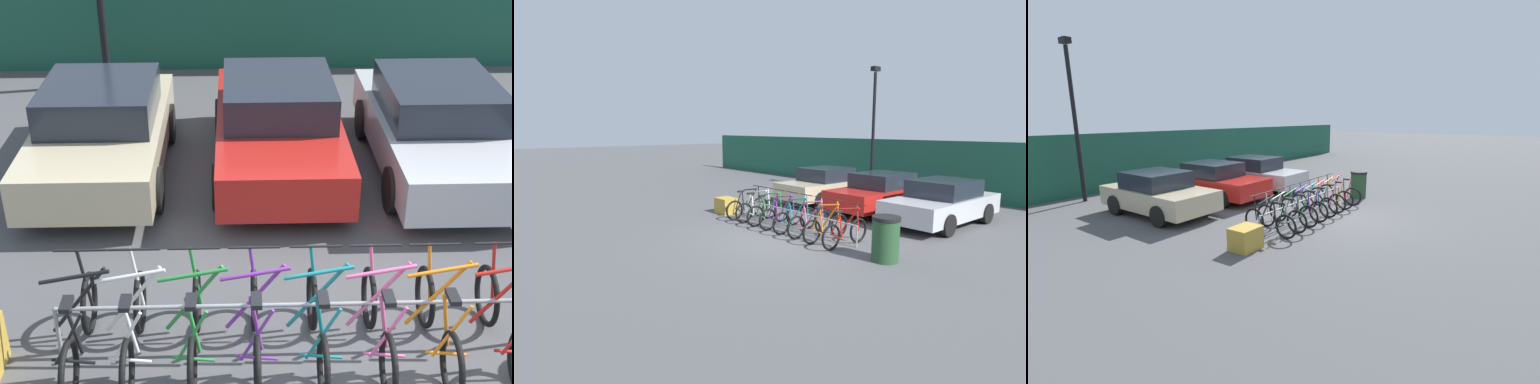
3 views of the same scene
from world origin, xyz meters
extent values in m
cube|color=#19513D|center=(0.00, 9.50, 1.22)|extent=(36.00, 0.16, 2.44)
cylinder|color=gray|center=(-0.54, 0.68, 0.55)|extent=(4.67, 0.04, 0.04)
cylinder|color=gray|center=(-2.87, 0.68, 0.28)|extent=(0.04, 0.04, 0.55)
torus|color=black|center=(-2.62, 0.00, 0.33)|extent=(0.06, 0.66, 0.66)
torus|color=black|center=(-2.62, 1.05, 0.33)|extent=(0.06, 0.66, 0.66)
cylinder|color=black|center=(-2.62, 0.68, 0.65)|extent=(0.60, 0.04, 0.76)
cylinder|color=black|center=(-2.62, 0.63, 0.96)|extent=(0.68, 0.04, 0.16)
cylinder|color=black|center=(-2.62, 0.35, 0.59)|extent=(0.14, 0.04, 0.63)
cylinder|color=black|center=(-2.62, 0.15, 0.61)|extent=(0.32, 0.03, 0.58)
cylinder|color=black|center=(-2.62, 0.20, 0.31)|extent=(0.40, 0.03, 0.08)
cylinder|color=black|center=(-2.62, 1.01, 0.68)|extent=(0.12, 0.04, 0.69)
cylinder|color=black|center=(-2.62, 0.97, 1.04)|extent=(0.52, 0.03, 0.03)
cube|color=black|center=(-2.62, 0.25, 0.93)|extent=(0.10, 0.22, 0.05)
torus|color=black|center=(-2.10, 0.00, 0.33)|extent=(0.06, 0.66, 0.66)
torus|color=black|center=(-2.10, 1.05, 0.33)|extent=(0.06, 0.66, 0.66)
cylinder|color=silver|center=(-2.10, 0.68, 0.65)|extent=(0.60, 0.04, 0.76)
cylinder|color=silver|center=(-2.10, 0.63, 0.96)|extent=(0.68, 0.04, 0.16)
cylinder|color=silver|center=(-2.10, 0.35, 0.59)|extent=(0.14, 0.04, 0.63)
cylinder|color=silver|center=(-2.10, 0.15, 0.61)|extent=(0.32, 0.03, 0.58)
cylinder|color=silver|center=(-2.10, 0.20, 0.31)|extent=(0.40, 0.03, 0.08)
cylinder|color=silver|center=(-2.10, 1.01, 0.68)|extent=(0.12, 0.04, 0.69)
cylinder|color=black|center=(-2.10, 0.97, 1.04)|extent=(0.52, 0.03, 0.03)
cube|color=black|center=(-2.10, 0.25, 0.93)|extent=(0.10, 0.22, 0.05)
torus|color=black|center=(-1.50, 0.00, 0.33)|extent=(0.06, 0.66, 0.66)
torus|color=black|center=(-1.50, 1.05, 0.33)|extent=(0.06, 0.66, 0.66)
cylinder|color=#288438|center=(-1.50, 0.68, 0.65)|extent=(0.60, 0.04, 0.76)
cylinder|color=#288438|center=(-1.50, 0.63, 0.96)|extent=(0.68, 0.04, 0.16)
cylinder|color=#288438|center=(-1.50, 0.35, 0.59)|extent=(0.14, 0.04, 0.63)
cylinder|color=#288438|center=(-1.50, 0.15, 0.61)|extent=(0.32, 0.03, 0.58)
cylinder|color=#288438|center=(-1.50, 0.20, 0.31)|extent=(0.40, 0.03, 0.08)
cylinder|color=#288438|center=(-1.50, 1.01, 0.68)|extent=(0.12, 0.04, 0.69)
cylinder|color=black|center=(-1.50, 0.97, 1.04)|extent=(0.52, 0.03, 0.03)
cube|color=black|center=(-1.50, 0.25, 0.93)|extent=(0.10, 0.22, 0.05)
torus|color=black|center=(-0.91, 0.00, 0.33)|extent=(0.06, 0.66, 0.66)
torus|color=black|center=(-0.91, 1.05, 0.33)|extent=(0.06, 0.66, 0.66)
cylinder|color=#752D99|center=(-0.91, 0.68, 0.65)|extent=(0.60, 0.04, 0.76)
cylinder|color=#752D99|center=(-0.91, 0.63, 0.96)|extent=(0.68, 0.04, 0.16)
cylinder|color=#752D99|center=(-0.91, 0.35, 0.59)|extent=(0.14, 0.04, 0.63)
cylinder|color=#752D99|center=(-0.91, 0.15, 0.61)|extent=(0.32, 0.03, 0.58)
cylinder|color=#752D99|center=(-0.91, 0.20, 0.31)|extent=(0.40, 0.03, 0.08)
cylinder|color=#752D99|center=(-0.91, 1.01, 0.68)|extent=(0.12, 0.04, 0.69)
cylinder|color=black|center=(-0.91, 0.97, 1.04)|extent=(0.52, 0.03, 0.03)
cube|color=black|center=(-0.91, 0.25, 0.93)|extent=(0.10, 0.22, 0.05)
torus|color=black|center=(-0.30, 0.00, 0.33)|extent=(0.06, 0.66, 0.66)
torus|color=black|center=(-0.30, 1.05, 0.33)|extent=(0.06, 0.66, 0.66)
cylinder|color=#197A7F|center=(-0.30, 0.68, 0.65)|extent=(0.60, 0.04, 0.76)
cylinder|color=#197A7F|center=(-0.30, 0.63, 0.96)|extent=(0.68, 0.04, 0.16)
cylinder|color=#197A7F|center=(-0.30, 0.35, 0.59)|extent=(0.14, 0.04, 0.63)
cylinder|color=#197A7F|center=(-0.30, 0.15, 0.61)|extent=(0.32, 0.03, 0.58)
cylinder|color=#197A7F|center=(-0.30, 0.20, 0.31)|extent=(0.40, 0.03, 0.08)
cylinder|color=#197A7F|center=(-0.30, 1.01, 0.68)|extent=(0.12, 0.04, 0.69)
cylinder|color=black|center=(-0.30, 0.97, 1.04)|extent=(0.52, 0.03, 0.03)
cube|color=black|center=(-0.30, 0.25, 0.93)|extent=(0.10, 0.22, 0.05)
torus|color=black|center=(0.30, 0.00, 0.33)|extent=(0.06, 0.66, 0.66)
torus|color=black|center=(0.30, 1.05, 0.33)|extent=(0.06, 0.66, 0.66)
cylinder|color=#E55993|center=(0.30, 0.68, 0.65)|extent=(0.60, 0.04, 0.76)
cylinder|color=#E55993|center=(0.30, 0.63, 0.96)|extent=(0.68, 0.04, 0.16)
cylinder|color=#E55993|center=(0.30, 0.35, 0.59)|extent=(0.14, 0.04, 0.63)
cylinder|color=#E55993|center=(0.30, 0.15, 0.61)|extent=(0.32, 0.03, 0.58)
cylinder|color=#E55993|center=(0.30, 0.20, 0.31)|extent=(0.40, 0.03, 0.08)
cylinder|color=#E55993|center=(0.30, 1.01, 0.68)|extent=(0.12, 0.04, 0.69)
cylinder|color=black|center=(0.30, 0.97, 1.04)|extent=(0.52, 0.03, 0.03)
cube|color=black|center=(0.30, 0.25, 0.93)|extent=(0.10, 0.22, 0.05)
torus|color=black|center=(0.89, 0.00, 0.33)|extent=(0.06, 0.66, 0.66)
torus|color=black|center=(0.89, 1.05, 0.33)|extent=(0.06, 0.66, 0.66)
cylinder|color=orange|center=(0.89, 0.68, 0.65)|extent=(0.60, 0.04, 0.76)
cylinder|color=orange|center=(0.89, 0.63, 0.96)|extent=(0.68, 0.04, 0.16)
cylinder|color=orange|center=(0.89, 0.35, 0.59)|extent=(0.14, 0.04, 0.63)
cylinder|color=orange|center=(0.89, 0.15, 0.61)|extent=(0.32, 0.03, 0.58)
cylinder|color=orange|center=(0.89, 0.20, 0.31)|extent=(0.40, 0.03, 0.08)
cylinder|color=orange|center=(0.89, 1.01, 0.68)|extent=(0.12, 0.04, 0.69)
cylinder|color=black|center=(0.89, 0.97, 1.04)|extent=(0.52, 0.03, 0.03)
cube|color=black|center=(0.89, 0.25, 0.93)|extent=(0.10, 0.22, 0.05)
torus|color=black|center=(1.55, 1.05, 0.33)|extent=(0.06, 0.66, 0.66)
cylinder|color=red|center=(1.55, 0.68, 0.65)|extent=(0.60, 0.04, 0.76)
cylinder|color=red|center=(1.55, 0.63, 0.96)|extent=(0.68, 0.04, 0.16)
cylinder|color=red|center=(1.55, 1.01, 0.68)|extent=(0.12, 0.04, 0.69)
cylinder|color=black|center=(1.55, 0.97, 1.04)|extent=(0.52, 0.03, 0.03)
cube|color=#C1B28E|center=(-3.03, 4.66, 0.57)|extent=(1.80, 3.91, 0.62)
cube|color=#1E232D|center=(-3.03, 4.76, 1.14)|extent=(1.58, 1.80, 0.52)
cylinder|color=black|center=(-3.88, 5.79, 0.32)|extent=(0.20, 0.64, 0.64)
cylinder|color=black|center=(-2.17, 5.79, 0.32)|extent=(0.20, 0.64, 0.64)
cylinder|color=black|center=(-3.88, 3.52, 0.32)|extent=(0.20, 0.64, 0.64)
cylinder|color=black|center=(-2.17, 3.52, 0.32)|extent=(0.20, 0.64, 0.64)
cube|color=red|center=(-0.45, 4.79, 0.57)|extent=(1.80, 4.16, 0.62)
cube|color=#1E232D|center=(-0.45, 4.89, 1.14)|extent=(1.58, 1.91, 0.52)
cylinder|color=black|center=(-1.30, 5.99, 0.32)|extent=(0.20, 0.64, 0.64)
cylinder|color=black|center=(0.41, 5.99, 0.32)|extent=(0.20, 0.64, 0.64)
cylinder|color=black|center=(-1.30, 3.58, 0.32)|extent=(0.20, 0.64, 0.64)
cylinder|color=black|center=(0.41, 3.58, 0.32)|extent=(0.20, 0.64, 0.64)
cube|color=#B7B7BC|center=(1.90, 4.65, 0.57)|extent=(1.80, 4.23, 0.62)
cube|color=#1E232D|center=(1.90, 4.76, 1.14)|extent=(1.58, 1.95, 0.52)
cylinder|color=black|center=(1.04, 5.88, 0.32)|extent=(0.20, 0.64, 0.64)
cylinder|color=black|center=(2.75, 5.88, 0.32)|extent=(0.20, 0.64, 0.64)
cylinder|color=black|center=(1.04, 3.42, 0.32)|extent=(0.20, 0.64, 0.64)
camera|label=1|loc=(-1.08, -4.94, 4.89)|focal=50.00mm
camera|label=2|loc=(7.91, -7.16, 2.97)|focal=28.00mm
camera|label=3|loc=(-9.53, -4.75, 3.08)|focal=24.00mm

